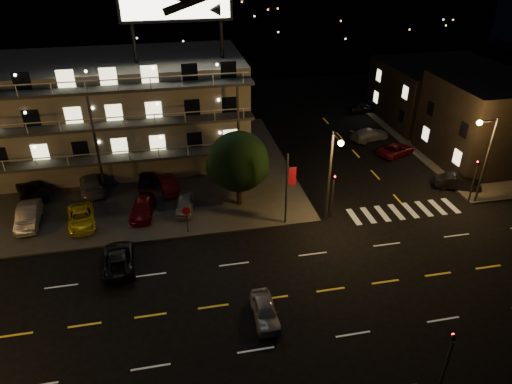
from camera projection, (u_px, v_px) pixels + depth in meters
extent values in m
plane|color=black|center=(244.00, 302.00, 29.90)|extent=(140.00, 140.00, 0.00)
cube|color=#383835|center=(66.00, 179.00, 44.41)|extent=(44.00, 24.00, 0.15)
cube|color=#383835|center=(471.00, 143.00, 52.00)|extent=(16.00, 24.00, 0.15)
cube|color=gray|center=(104.00, 114.00, 46.02)|extent=(28.00, 12.00, 10.00)
cube|color=gray|center=(95.00, 62.00, 43.39)|extent=(28.00, 12.00, 0.50)
cube|color=#383835|center=(101.00, 160.00, 41.10)|extent=(28.00, 1.80, 0.25)
cube|color=#383835|center=(95.00, 127.00, 39.50)|extent=(28.00, 1.80, 0.25)
cube|color=#383835|center=(88.00, 91.00, 37.89)|extent=(28.00, 1.80, 0.25)
cylinder|color=black|center=(134.00, 43.00, 41.38)|extent=(0.36, 0.36, 3.50)
cylinder|color=black|center=(222.00, 39.00, 42.76)|extent=(0.36, 0.36, 3.50)
cube|color=black|center=(505.00, 121.00, 46.51)|extent=(14.00, 10.00, 8.50)
cube|color=black|center=(440.00, 92.00, 57.06)|extent=(14.00, 12.00, 7.00)
cylinder|color=#2D2D30|center=(329.00, 178.00, 36.40)|extent=(0.20, 0.20, 8.00)
cylinder|color=#2D2D30|center=(337.00, 138.00, 33.82)|extent=(0.12, 1.80, 0.12)
sphere|color=#FFA53F|center=(341.00, 143.00, 33.19)|extent=(0.44, 0.44, 0.44)
cylinder|color=#2D2D30|center=(486.00, 162.00, 38.81)|extent=(0.20, 0.20, 8.00)
cylinder|color=#2D2D30|center=(489.00, 121.00, 36.77)|extent=(1.80, 0.12, 0.12)
sphere|color=#FFA53F|center=(480.00, 123.00, 36.68)|extent=(0.44, 0.44, 0.44)
cylinder|color=#2D2D30|center=(332.00, 199.00, 37.76)|extent=(0.14, 0.14, 3.60)
imported|color=black|center=(335.00, 175.00, 36.61)|extent=(0.20, 0.16, 1.00)
sphere|color=#FF0C0C|center=(335.00, 177.00, 36.55)|extent=(0.14, 0.14, 0.14)
cylinder|color=#2D2D30|center=(445.00, 367.00, 23.34)|extent=(0.14, 0.14, 3.60)
imported|color=black|center=(455.00, 335.00, 22.19)|extent=(0.20, 0.16, 1.00)
sphere|color=#FF0C0C|center=(453.00, 335.00, 22.34)|extent=(0.14, 0.14, 0.14)
cylinder|color=#2D2D30|center=(473.00, 184.00, 40.00)|extent=(0.14, 0.14, 3.60)
imported|color=black|center=(479.00, 161.00, 38.85)|extent=(0.16, 0.20, 1.00)
sphere|color=#FF0C0C|center=(478.00, 162.00, 38.88)|extent=(0.14, 0.14, 0.14)
cylinder|color=#2D2D30|center=(286.00, 190.00, 36.28)|extent=(0.16, 0.16, 6.40)
cube|color=red|center=(292.00, 176.00, 35.76)|extent=(0.60, 0.04, 1.60)
cylinder|color=#2D2D30|center=(187.00, 222.00, 36.13)|extent=(0.08, 0.08, 2.20)
cylinder|color=red|center=(186.00, 211.00, 35.56)|extent=(0.91, 0.04, 0.91)
cylinder|color=black|center=(239.00, 192.00, 39.72)|extent=(0.50, 0.50, 2.38)
sphere|color=black|center=(239.00, 161.00, 38.23)|extent=(5.15, 5.15, 5.15)
sphere|color=black|center=(224.00, 167.00, 38.66)|extent=(3.17, 3.17, 3.17)
sphere|color=black|center=(252.00, 167.00, 38.28)|extent=(2.97, 2.97, 2.97)
imported|color=gray|center=(28.00, 216.00, 37.22)|extent=(1.90, 4.67, 1.51)
imported|color=yellow|center=(81.00, 218.00, 37.23)|extent=(2.84, 4.79, 1.25)
imported|color=maroon|center=(143.00, 208.00, 38.53)|extent=(2.45, 4.58, 1.26)
imported|color=gray|center=(185.00, 204.00, 39.05)|extent=(2.04, 3.87, 1.26)
imported|color=black|center=(31.00, 189.00, 41.23)|extent=(3.85, 5.43, 1.37)
imported|color=gray|center=(91.00, 183.00, 42.09)|extent=(3.08, 5.55, 1.52)
imported|color=black|center=(146.00, 178.00, 43.14)|extent=(1.70, 3.78, 1.26)
imported|color=maroon|center=(168.00, 184.00, 42.02)|extent=(2.17, 4.26, 1.34)
imported|color=black|center=(458.00, 182.00, 42.66)|extent=(4.36, 2.93, 1.36)
imported|color=maroon|center=(396.00, 150.00, 49.09)|extent=(4.85, 3.61, 1.23)
imported|color=gray|center=(370.00, 134.00, 52.55)|extent=(5.05, 3.16, 1.36)
imported|color=black|center=(363.00, 108.00, 60.35)|extent=(4.02, 1.75, 1.35)
imported|color=gray|center=(265.00, 311.00, 28.38)|extent=(1.51, 3.68, 1.25)
imported|color=black|center=(118.00, 259.00, 32.76)|extent=(2.51, 4.90, 1.32)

